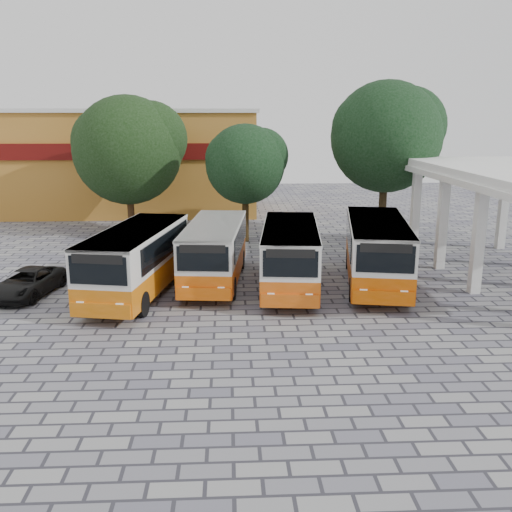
{
  "coord_description": "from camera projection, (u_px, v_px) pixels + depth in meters",
  "views": [
    {
      "loc": [
        -3.18,
        -22.26,
        7.76
      ],
      "look_at": [
        -1.93,
        3.17,
        1.5
      ],
      "focal_mm": 40.0,
      "sensor_mm": 36.0,
      "label": 1
    }
  ],
  "objects": [
    {
      "name": "shophouse_block",
      "position": [
        133.0,
        161.0,
        47.28
      ],
      "size": [
        20.4,
        10.4,
        8.3
      ],
      "color": "#AA6E23",
      "rests_on": "ground"
    },
    {
      "name": "tree_middle",
      "position": [
        246.0,
        161.0,
        35.15
      ],
      "size": [
        5.16,
        4.92,
        7.34
      ],
      "color": "#342510",
      "rests_on": "ground"
    },
    {
      "name": "tree_left",
      "position": [
        129.0,
        146.0,
        37.73
      ],
      "size": [
        7.55,
        7.19,
        9.16
      ],
      "color": "#492C16",
      "rests_on": "ground"
    },
    {
      "name": "bus_centre_left",
      "position": [
        215.0,
        249.0,
        26.98
      ],
      "size": [
        3.19,
        8.12,
        2.85
      ],
      "rotation": [
        0.0,
        0.0,
        -0.1
      ],
      "color": "#D45406",
      "rests_on": "ground"
    },
    {
      "name": "bus_far_right",
      "position": [
        377.0,
        248.0,
        26.54
      ],
      "size": [
        4.05,
        8.87,
        3.07
      ],
      "rotation": [
        0.0,
        0.0,
        -0.18
      ],
      "color": "#C34A00",
      "rests_on": "ground"
    },
    {
      "name": "bus_centre_right",
      "position": [
        290.0,
        253.0,
        26.1
      ],
      "size": [
        3.28,
        8.27,
        2.9
      ],
      "rotation": [
        0.0,
        0.0,
        -0.11
      ],
      "color": "#C64E0A",
      "rests_on": "ground"
    },
    {
      "name": "bus_far_left",
      "position": [
        137.0,
        257.0,
        25.01
      ],
      "size": [
        4.01,
        8.65,
        2.99
      ],
      "rotation": [
        0.0,
        0.0,
        -0.19
      ],
      "color": "#C25E08",
      "rests_on": "ground"
    },
    {
      "name": "tree_right",
      "position": [
        388.0,
        133.0,
        35.45
      ],
      "size": [
        7.27,
        6.92,
        9.97
      ],
      "color": "#362916",
      "rests_on": "ground"
    },
    {
      "name": "ground",
      "position": [
        306.0,
        309.0,
        23.59
      ],
      "size": [
        90.0,
        90.0,
        0.0
      ],
      "primitive_type": "plane",
      "color": "#5B5967",
      "rests_on": "ground"
    },
    {
      "name": "parked_car",
      "position": [
        27.0,
        283.0,
        25.21
      ],
      "size": [
        2.72,
        4.55,
        1.19
      ],
      "primitive_type": "imported",
      "rotation": [
        0.0,
        0.0,
        -0.18
      ],
      "color": "black",
      "rests_on": "ground"
    }
  ]
}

